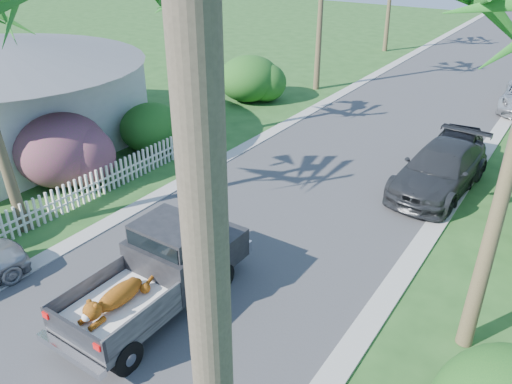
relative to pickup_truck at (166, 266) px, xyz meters
The scene contains 9 objects.
road 21.79m from the pickup_truck, 89.42° to the left, with size 8.00×100.00×0.02m, color #38383A.
curb_left 22.17m from the pickup_truck, 100.62° to the left, with size 0.60×100.00×0.06m, color #A5A39E.
pickup_truck is the anchor object (origin of this frame).
parked_car_rm 10.50m from the pickup_truck, 68.67° to the left, with size 2.20×5.42×1.57m, color #282A2D.
parked_car_rf 12.38m from the pickup_truck, 72.03° to the left, with size 1.81×4.50×1.53m, color black.
shrub_l_b 8.07m from the pickup_truck, 159.95° to the left, with size 3.00×3.30×2.60m, color #B1196E.
shrub_l_c 9.87m from the pickup_truck, 136.70° to the left, with size 2.40×2.64×2.00m, color #164F1A.
shrub_l_d 16.69m from the pickup_truck, 117.78° to the left, with size 3.20×3.52×2.40m, color #164F1A.
picket_fence 6.23m from the pickup_truck, 158.59° to the left, with size 0.10×11.00×1.00m, color white.
Camera 1 is at (7.10, -3.73, 8.21)m, focal length 35.00 mm.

